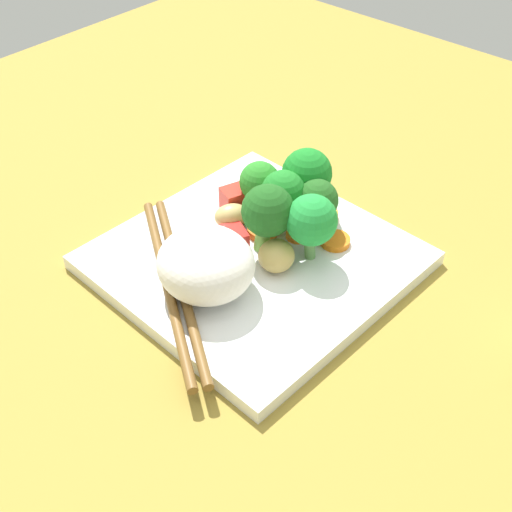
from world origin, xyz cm
name	(u,v)px	position (x,y,z in cm)	size (l,w,h in cm)	color
ground_plane	(255,274)	(0.00, 0.00, -1.00)	(110.00, 110.00, 2.00)	olive
square_plate	(255,260)	(0.00, 0.00, 0.68)	(24.10, 24.10, 1.36)	white
rice_mound	(203,263)	(-5.96, 0.27, 4.14)	(7.90, 8.29, 5.55)	white
broccoli_floret_0	(283,194)	(4.60, 0.66, 5.15)	(4.09, 4.09, 6.08)	#80B055
broccoli_floret_1	(260,183)	(5.11, 3.91, 4.57)	(3.84, 3.84, 5.35)	#549038
broccoli_floret_2	(317,201)	(6.29, -1.87, 4.69)	(3.90, 3.90, 5.46)	#619E4D
broccoli_floret_3	(268,212)	(1.00, -0.62, 5.83)	(4.60, 4.60, 7.01)	#71B147
broccoli_floret_4	(307,176)	(7.93, 0.66, 5.45)	(4.68, 4.68, 6.85)	#66A048
broccoli_floret_5	(312,221)	(2.79, -3.95, 5.59)	(4.48, 4.48, 6.59)	#5B944C
carrot_slice_0	(263,230)	(2.72, 1.45, 1.71)	(2.83, 2.83, 0.69)	orange
carrot_slice_1	(335,241)	(6.00, -4.42, 1.67)	(2.70, 2.70, 0.62)	orange
carrot_slice_2	(298,235)	(4.47, -1.29, 1.57)	(2.18, 2.18, 0.41)	orange
carrot_slice_3	(326,215)	(8.50, -1.48, 1.70)	(2.27, 2.27, 0.67)	orange
carrot_slice_4	(278,202)	(7.19, 3.33, 1.60)	(2.33, 2.33, 0.46)	orange
pepper_chunk_0	(235,200)	(3.72, 5.81, 2.55)	(2.45, 2.13, 2.36)	red
pepper_chunk_1	(230,237)	(-0.25, 2.75, 1.99)	(2.58, 2.43, 1.26)	red
chicken_piece_0	(278,255)	(0.16, -2.51, 2.66)	(3.45, 3.17, 2.60)	tan
chicken_piece_1	(232,216)	(1.70, 4.38, 2.49)	(3.23, 2.30, 2.26)	tan
chopstick_pair	(174,284)	(-7.68, 2.19, 1.78)	(14.24, 20.16, 0.84)	brown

